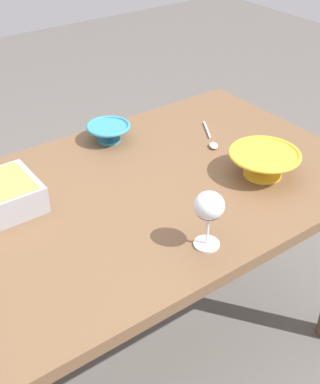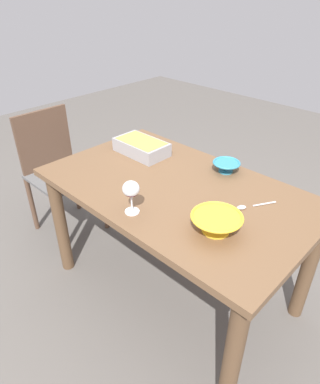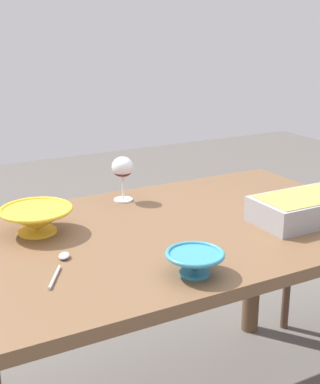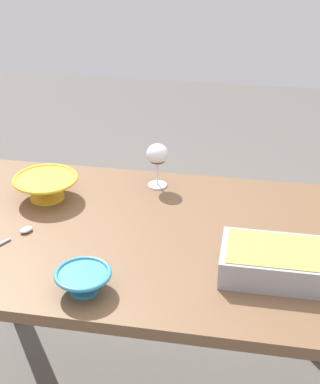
{
  "view_description": "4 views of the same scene",
  "coord_description": "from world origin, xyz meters",
  "px_view_note": "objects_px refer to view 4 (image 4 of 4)",
  "views": [
    {
      "loc": [
        -0.69,
        -1.07,
        1.63
      ],
      "look_at": [
        0.02,
        -0.1,
        0.8
      ],
      "focal_mm": 47.47,
      "sensor_mm": 36.0,
      "label": 1
    },
    {
      "loc": [
        1.01,
        -1.16,
        1.68
      ],
      "look_at": [
        0.03,
        -0.15,
        0.81
      ],
      "focal_mm": 31.88,
      "sensor_mm": 36.0,
      "label": 2
    },
    {
      "loc": [
        0.77,
        1.37,
        1.38
      ],
      "look_at": [
        -0.07,
        -0.17,
        0.82
      ],
      "focal_mm": 49.77,
      "sensor_mm": 36.0,
      "label": 3
    },
    {
      "loc": [
        -0.32,
        1.47,
        1.72
      ],
      "look_at": [
        -0.03,
        -0.16,
        0.82
      ],
      "focal_mm": 52.84,
      "sensor_mm": 36.0,
      "label": 4
    }
  ],
  "objects_px": {
    "small_bowl": "(83,280)",
    "casserole_dish": "(280,261)",
    "mixing_bowl": "(46,186)",
    "wine_glass": "(157,156)",
    "serving_spoon": "(17,235)",
    "dining_table": "(143,264)"
  },
  "relations": [
    {
      "from": "wine_glass",
      "to": "mixing_bowl",
      "type": "xyz_separation_m",
      "value": [
        0.36,
        0.16,
        -0.07
      ]
    },
    {
      "from": "wine_glass",
      "to": "mixing_bowl",
      "type": "distance_m",
      "value": 0.4
    },
    {
      "from": "wine_glass",
      "to": "casserole_dish",
      "type": "xyz_separation_m",
      "value": [
        -0.43,
        0.47,
        -0.07
      ]
    },
    {
      "from": "dining_table",
      "to": "serving_spoon",
      "type": "distance_m",
      "value": 0.41
    },
    {
      "from": "small_bowl",
      "to": "serving_spoon",
      "type": "xyz_separation_m",
      "value": [
        0.28,
        -0.22,
        -0.03
      ]
    },
    {
      "from": "wine_glass",
      "to": "serving_spoon",
      "type": "bearing_deg",
      "value": 47.96
    },
    {
      "from": "wine_glass",
      "to": "small_bowl",
      "type": "distance_m",
      "value": 0.64
    },
    {
      "from": "casserole_dish",
      "to": "dining_table",
      "type": "bearing_deg",
      "value": -19.48
    },
    {
      "from": "small_bowl",
      "to": "casserole_dish",
      "type": "bearing_deg",
      "value": -162.38
    },
    {
      "from": "mixing_bowl",
      "to": "small_bowl",
      "type": "distance_m",
      "value": 0.55
    },
    {
      "from": "wine_glass",
      "to": "casserole_dish",
      "type": "bearing_deg",
      "value": 132.75
    },
    {
      "from": "wine_glass",
      "to": "serving_spoon",
      "type": "xyz_separation_m",
      "value": [
        0.37,
        0.41,
        -0.11
      ]
    },
    {
      "from": "serving_spoon",
      "to": "small_bowl",
      "type": "bearing_deg",
      "value": 142.1
    },
    {
      "from": "wine_glass",
      "to": "serving_spoon",
      "type": "height_order",
      "value": "wine_glass"
    },
    {
      "from": "small_bowl",
      "to": "wine_glass",
      "type": "bearing_deg",
      "value": -97.73
    },
    {
      "from": "wine_glass",
      "to": "small_bowl",
      "type": "bearing_deg",
      "value": 82.27
    },
    {
      "from": "mixing_bowl",
      "to": "wine_glass",
      "type": "bearing_deg",
      "value": -156.67
    },
    {
      "from": "dining_table",
      "to": "wine_glass",
      "type": "height_order",
      "value": "wine_glass"
    },
    {
      "from": "mixing_bowl",
      "to": "casserole_dish",
      "type": "bearing_deg",
      "value": 158.68
    },
    {
      "from": "wine_glass",
      "to": "mixing_bowl",
      "type": "bearing_deg",
      "value": 23.33
    },
    {
      "from": "mixing_bowl",
      "to": "small_bowl",
      "type": "height_order",
      "value": "mixing_bowl"
    },
    {
      "from": "dining_table",
      "to": "mixing_bowl",
      "type": "relative_size",
      "value": 6.37
    }
  ]
}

